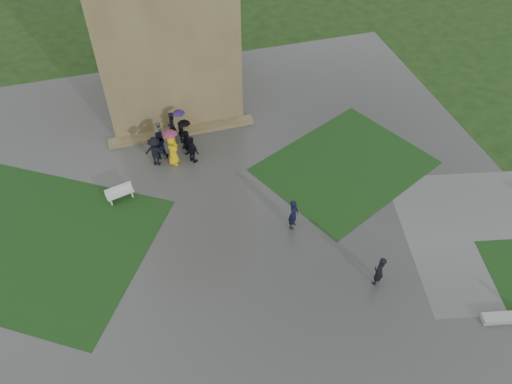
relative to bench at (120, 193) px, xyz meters
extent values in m
plane|color=black|center=(4.19, -5.95, -0.46)|extent=(120.00, 120.00, 0.00)
cube|color=#373734|center=(4.19, -3.95, -0.45)|extent=(34.00, 34.00, 0.02)
cube|color=black|center=(-4.31, -1.95, -0.43)|extent=(14.10, 13.46, 0.01)
cube|color=black|center=(12.69, -0.95, -0.43)|extent=(11.12, 10.15, 0.01)
cube|color=brown|center=(4.19, 4.65, -0.33)|extent=(9.00, 0.80, 0.22)
cube|color=beige|center=(0.02, -0.06, -0.01)|extent=(1.53, 0.78, 0.06)
cube|color=beige|center=(-0.55, -0.21, -0.23)|extent=(0.17, 0.40, 0.41)
cube|color=beige|center=(0.58, 0.08, -0.23)|extent=(0.17, 0.40, 0.41)
cube|color=beige|center=(-0.04, 0.14, 0.22)|extent=(1.43, 0.41, 0.39)
imported|color=black|center=(4.16, 2.84, 0.33)|extent=(0.79, 1.49, 1.53)
imported|color=black|center=(4.03, 3.79, 0.31)|extent=(0.72, 0.98, 1.49)
imported|color=black|center=(3.57, 4.28, 0.50)|extent=(0.69, 0.81, 1.88)
imported|color=#424147|center=(2.80, 3.94, 0.37)|extent=(0.49, 0.65, 1.62)
imported|color=black|center=(2.59, 2.80, 0.46)|extent=(0.88, 0.52, 1.79)
imported|color=black|center=(2.30, 2.24, 0.52)|extent=(1.39, 1.12, 1.91)
imported|color=yellow|center=(3.26, 2.07, 0.52)|extent=(0.94, 1.10, 1.91)
imported|color=black|center=(4.34, 1.86, 0.46)|extent=(1.06, 1.21, 1.80)
imported|color=#CB5389|center=(3.26, 2.07, 1.57)|extent=(0.78, 0.78, 0.69)
imported|color=#533799|center=(4.03, 3.79, 1.59)|extent=(0.72, 0.72, 0.63)
imported|color=black|center=(4.16, 2.84, 1.54)|extent=(0.70, 0.70, 0.62)
imported|color=black|center=(8.30, -4.40, 0.48)|extent=(0.75, 0.80, 1.83)
imported|color=black|center=(10.92, -8.72, 0.45)|extent=(0.78, 0.70, 1.78)
camera|label=1|loc=(1.91, -19.87, 19.16)|focal=35.00mm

